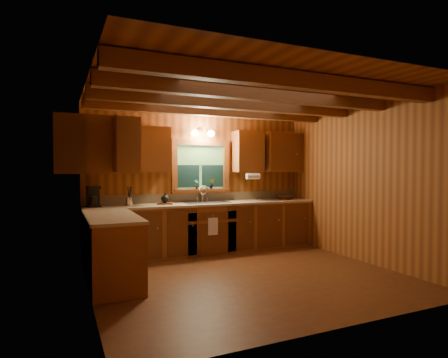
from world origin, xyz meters
name	(u,v)px	position (x,y,z in m)	size (l,w,h in m)	color
room	(247,184)	(0.00, 0.00, 1.30)	(4.20, 4.20, 4.20)	#532C14
ceiling_beams	(247,99)	(0.00, 0.00, 2.49)	(4.20, 2.54, 0.18)	brown
base_cabinets	(185,233)	(-0.49, 1.28, 0.43)	(4.20, 2.22, 0.86)	brown
countertop	(186,207)	(-0.48, 1.29, 0.88)	(4.20, 2.24, 0.04)	tan
backsplash	(200,197)	(0.00, 1.89, 0.98)	(4.20, 0.02, 0.16)	tan
dishwasher_panel	(133,245)	(-1.47, 0.68, 0.43)	(0.02, 0.60, 0.80)	white
upper_cabinets	(178,149)	(-0.56, 1.42, 1.84)	(4.19, 1.77, 0.78)	brown
window	(201,168)	(0.00, 1.87, 1.53)	(1.12, 0.08, 1.00)	brown
window_sill	(202,190)	(0.00, 1.82, 1.12)	(1.06, 0.14, 0.04)	brown
wall_sconce	(203,133)	(0.00, 1.75, 2.16)	(0.45, 0.21, 0.17)	black
paper_towel_roll	(253,176)	(0.92, 1.53, 1.37)	(0.11, 0.11, 0.27)	white
dish_towel	(213,226)	(0.00, 1.26, 0.52)	(0.18, 0.01, 0.30)	white
sink	(206,205)	(0.00, 1.60, 0.86)	(0.82, 0.48, 0.43)	silver
coffee_maker	(93,197)	(-1.92, 1.66, 1.07)	(0.19, 0.24, 0.34)	black
utensil_crock	(129,201)	(-1.35, 1.64, 0.98)	(0.11, 0.11, 0.32)	silver
cutting_board	(165,204)	(-0.75, 1.63, 0.91)	(0.27, 0.19, 0.02)	#592D13
teakettle	(165,199)	(-0.75, 1.63, 0.99)	(0.13, 0.13, 0.17)	black
wicker_basket	(286,197)	(1.72, 1.64, 0.95)	(0.37, 0.37, 0.09)	#48230C
potted_plant_left	(197,184)	(-0.10, 1.80, 1.22)	(0.09, 0.06, 0.17)	#592D13
potted_plant_right	(212,184)	(0.20, 1.81, 1.23)	(0.10, 0.08, 0.17)	#592D13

